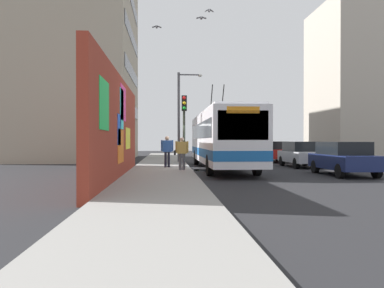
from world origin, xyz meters
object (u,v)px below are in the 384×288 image
(city_bus, at_px, (221,138))
(traffic_light, at_px, (184,119))
(pedestrian_midblock, at_px, (167,149))
(street_lamp, at_px, (182,110))
(parked_car_silver, at_px, (301,154))
(parked_car_red, at_px, (274,151))
(pedestrian_at_curb, at_px, (182,151))
(parked_car_navy, at_px, (343,158))

(city_bus, bearing_deg, traffic_light, 107.94)
(pedestrian_midblock, height_order, street_lamp, street_lamp)
(city_bus, height_order, pedestrian_midblock, city_bus)
(parked_car_silver, bearing_deg, street_lamp, 61.44)
(pedestrian_midblock, distance_m, street_lamp, 6.37)
(parked_car_red, distance_m, street_lamp, 8.08)
(pedestrian_at_curb, height_order, traffic_light, traffic_light)
(parked_car_navy, xyz_separation_m, parked_car_red, (11.50, -0.00, 0.00))
(parked_car_silver, bearing_deg, pedestrian_at_curb, 115.73)
(parked_car_silver, xyz_separation_m, pedestrian_at_curb, (-3.63, 7.54, 0.30))
(parked_car_red, bearing_deg, street_lamp, 105.11)
(pedestrian_at_curb, relative_size, street_lamp, 0.26)
(city_bus, relative_size, traffic_light, 3.11)
(pedestrian_midblock, bearing_deg, parked_car_navy, -114.83)
(parked_car_navy, relative_size, street_lamp, 0.65)
(city_bus, relative_size, pedestrian_at_curb, 7.43)
(pedestrian_midblock, bearing_deg, parked_car_silver, -77.97)
(city_bus, bearing_deg, parked_car_red, -35.20)
(parked_car_silver, xyz_separation_m, parked_car_red, (5.90, -0.00, 0.00))
(parked_car_red, relative_size, pedestrian_at_curb, 2.82)
(parked_car_silver, distance_m, traffic_light, 7.92)
(city_bus, distance_m, traffic_light, 2.48)
(traffic_light, xyz_separation_m, street_lamp, (6.11, -0.10, 0.97))
(parked_car_navy, distance_m, parked_car_silver, 5.60)
(city_bus, relative_size, parked_car_red, 2.64)
(parked_car_navy, height_order, parked_car_red, same)
(parked_car_red, relative_size, street_lamp, 0.74)
(parked_car_red, distance_m, pedestrian_midblock, 11.29)
(city_bus, height_order, traffic_light, city_bus)
(parked_car_silver, xyz_separation_m, pedestrian_midblock, (-1.76, 8.28, 0.35))
(city_bus, distance_m, street_lamp, 6.12)
(traffic_light, distance_m, street_lamp, 6.19)
(traffic_light, bearing_deg, parked_car_red, -42.34)
(street_lamp, bearing_deg, parked_car_navy, -142.78)
(traffic_light, bearing_deg, parked_car_navy, -115.05)
(parked_car_silver, relative_size, parked_car_red, 0.86)
(pedestrian_at_curb, bearing_deg, parked_car_silver, -64.27)
(parked_car_navy, height_order, parked_car_silver, same)
(pedestrian_midblock, bearing_deg, city_bus, -84.48)
(parked_car_silver, height_order, parked_car_red, same)
(pedestrian_at_curb, xyz_separation_m, traffic_light, (1.47, -0.19, 1.71))
(city_bus, bearing_deg, parked_car_navy, -128.46)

